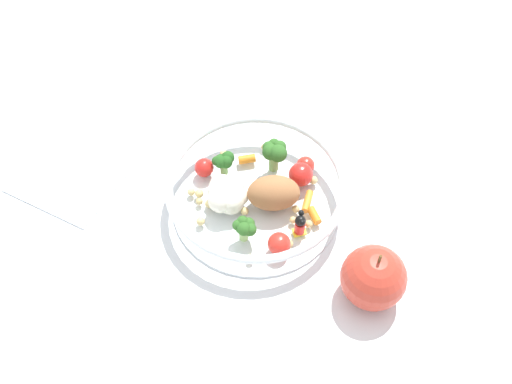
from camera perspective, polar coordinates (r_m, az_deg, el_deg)
ground_plane at (r=0.83m, az=-0.16°, el=-0.60°), size 2.40×2.40×0.00m
food_container at (r=0.80m, az=-0.12°, el=0.10°), size 0.24×0.24×0.07m
loose_apple at (r=0.73m, az=11.12°, el=-8.01°), size 0.08×0.08×0.09m
folded_napkin at (r=0.88m, az=-17.55°, el=1.15°), size 0.14×0.16×0.01m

